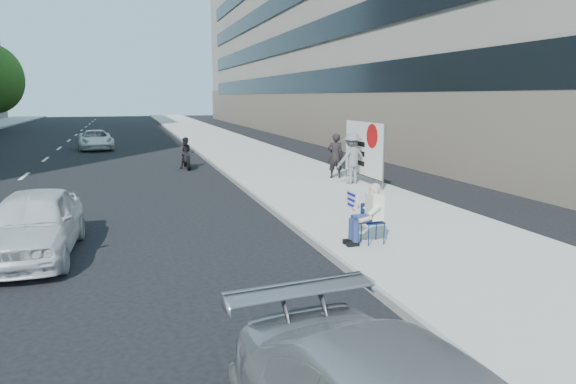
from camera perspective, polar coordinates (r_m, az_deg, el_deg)
name	(u,v)px	position (r m, az deg, el deg)	size (l,w,h in m)	color
ground	(262,267)	(10.06, -2.89, -8.32)	(160.00, 160.00, 0.00)	black
near_sidewalk	(242,152)	(30.07, -5.11, 4.50)	(5.00, 120.00, 0.15)	#A9A69E
near_building	(361,15)	(46.03, 8.12, 18.94)	(14.00, 70.00, 20.00)	gray
seated_protester	(368,210)	(11.03, 8.86, -2.02)	(0.83, 1.12, 1.31)	#12254F
jogger	(352,158)	(18.58, 7.09, 3.76)	(1.18, 0.68, 1.83)	slate
pedestrian_woman	(335,156)	(19.79, 5.29, 4.04)	(0.63, 0.41, 1.72)	black
protest_banner	(364,149)	(18.71, 8.40, 4.80)	(0.08, 3.06, 2.20)	#4C4C4C
white_sedan_near	(34,224)	(11.73, -26.42, -3.17)	(1.63, 4.05, 1.38)	silver
white_sedan_far	(96,140)	(34.08, -20.60, 5.46)	(1.97, 4.27, 1.19)	white
motorcycle	(187,155)	(23.83, -11.20, 4.10)	(0.72, 2.05, 1.42)	black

